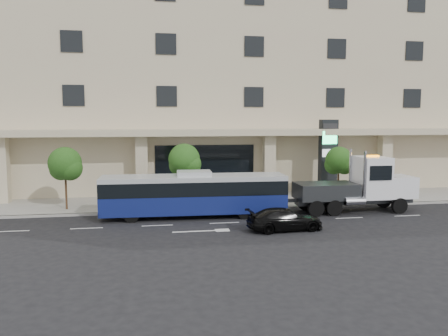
% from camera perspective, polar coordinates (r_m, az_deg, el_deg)
% --- Properties ---
extents(ground, '(120.00, 120.00, 0.00)m').
position_cam_1_polar(ground, '(27.89, -0.47, -6.47)').
color(ground, black).
rests_on(ground, ground).
extents(sidewalk, '(120.00, 6.00, 0.15)m').
position_cam_1_polar(sidewalk, '(32.72, -1.84, -4.42)').
color(sidewalk, gray).
rests_on(sidewalk, ground).
extents(curb, '(120.00, 0.30, 0.15)m').
position_cam_1_polar(curb, '(29.81, -1.07, -5.49)').
color(curb, gray).
rests_on(curb, ground).
extents(convention_center, '(60.00, 17.60, 20.00)m').
position_cam_1_polar(convention_center, '(42.66, -3.78, 11.43)').
color(convention_center, '#C8B496').
rests_on(convention_center, ground).
extents(tree_left, '(2.27, 2.20, 4.22)m').
position_cam_1_polar(tree_left, '(31.14, -20.01, 0.29)').
color(tree_left, '#422B19').
rests_on(tree_left, sidewalk).
extents(tree_mid, '(2.28, 2.20, 4.38)m').
position_cam_1_polar(tree_mid, '(30.68, -5.17, 0.84)').
color(tree_mid, '#422B19').
rests_on(tree_mid, sidewalk).
extents(tree_right, '(2.10, 2.00, 4.04)m').
position_cam_1_polar(tree_right, '(33.57, 14.81, 0.75)').
color(tree_right, '#422B19').
rests_on(tree_right, sidewalk).
extents(city_bus, '(11.73, 2.82, 2.95)m').
position_cam_1_polar(city_bus, '(27.85, -3.93, -3.36)').
color(city_bus, black).
rests_on(city_bus, ground).
extents(tow_truck, '(9.16, 2.38, 4.18)m').
position_cam_1_polar(tow_truck, '(30.74, 17.33, -2.30)').
color(tow_truck, '#2D3033').
rests_on(tow_truck, ground).
extents(black_sedan, '(4.40, 2.03, 1.25)m').
position_cam_1_polar(black_sedan, '(24.90, 7.95, -6.64)').
color(black_sedan, black).
rests_on(black_sedan, ground).
extents(signage_pylon, '(1.58, 0.85, 6.04)m').
position_cam_1_polar(signage_pylon, '(35.59, 13.43, 1.39)').
color(signage_pylon, black).
rests_on(signage_pylon, sidewalk).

